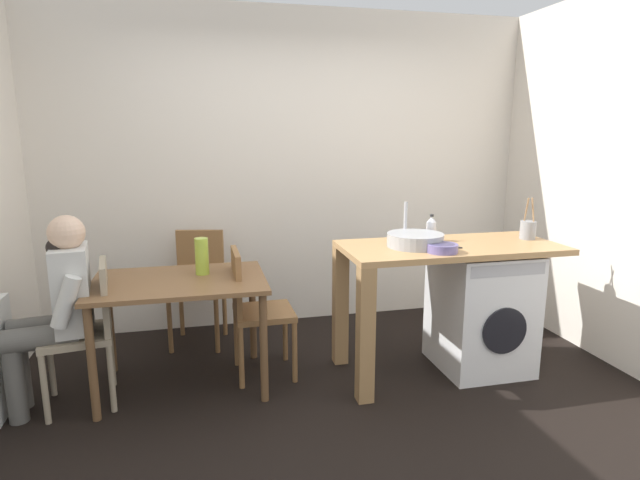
% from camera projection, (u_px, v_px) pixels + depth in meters
% --- Properties ---
extents(ground_plane, '(5.46, 5.46, 0.00)m').
position_uv_depth(ground_plane, '(344.00, 415.00, 3.10)').
color(ground_plane, black).
extents(wall_back, '(4.60, 0.10, 2.70)m').
position_uv_depth(wall_back, '(291.00, 170.00, 4.49)').
color(wall_back, silver).
rests_on(wall_back, ground_plane).
extents(dining_table, '(1.10, 0.76, 0.74)m').
position_uv_depth(dining_table, '(180.00, 294.00, 3.35)').
color(dining_table, brown).
rests_on(dining_table, ground_plane).
extents(chair_person_seat, '(0.46, 0.46, 0.90)m').
position_uv_depth(chair_person_seat, '(89.00, 325.00, 3.17)').
color(chair_person_seat, gray).
rests_on(chair_person_seat, ground_plane).
extents(chair_opposite, '(0.41, 0.41, 0.90)m').
position_uv_depth(chair_opposite, '(253.00, 306.00, 3.53)').
color(chair_opposite, olive).
rests_on(chair_opposite, ground_plane).
extents(chair_spare_by_wall, '(0.48, 0.48, 0.90)m').
position_uv_depth(chair_spare_by_wall, '(199.00, 280.00, 4.14)').
color(chair_spare_by_wall, olive).
rests_on(chair_spare_by_wall, ground_plane).
extents(seated_person, '(0.53, 0.53, 1.20)m').
position_uv_depth(seated_person, '(57.00, 303.00, 3.08)').
color(seated_person, '#595651').
rests_on(seated_person, ground_plane).
extents(kitchen_counter, '(1.50, 0.68, 0.92)m').
position_uv_depth(kitchen_counter, '(421.00, 269.00, 3.51)').
color(kitchen_counter, tan).
rests_on(kitchen_counter, ground_plane).
extents(washing_machine, '(0.60, 0.61, 0.86)m').
position_uv_depth(washing_machine, '(481.00, 310.00, 3.68)').
color(washing_machine, white).
rests_on(washing_machine, ground_plane).
extents(sink_basin, '(0.38, 0.38, 0.09)m').
position_uv_depth(sink_basin, '(415.00, 240.00, 3.45)').
color(sink_basin, '#9EA0A5').
rests_on(sink_basin, kitchen_counter).
extents(tap, '(0.02, 0.02, 0.28)m').
position_uv_depth(tap, '(405.00, 222.00, 3.61)').
color(tap, '#B2B2B7').
rests_on(tap, kitchen_counter).
extents(bottle_tall_green, '(0.07, 0.07, 0.19)m').
position_uv_depth(bottle_tall_green, '(431.00, 229.00, 3.63)').
color(bottle_tall_green, silver).
rests_on(bottle_tall_green, kitchen_counter).
extents(mixing_bowl, '(0.20, 0.20, 0.06)m').
position_uv_depth(mixing_bowl, '(442.00, 248.00, 3.29)').
color(mixing_bowl, slate).
rests_on(mixing_bowl, kitchen_counter).
extents(utensil_crock, '(0.11, 0.11, 0.30)m').
position_uv_depth(utensil_crock, '(528.00, 229.00, 3.70)').
color(utensil_crock, gray).
rests_on(utensil_crock, kitchen_counter).
extents(vase, '(0.09, 0.09, 0.25)m').
position_uv_depth(vase, '(202.00, 256.00, 3.43)').
color(vase, '#A8C63D').
rests_on(vase, dining_table).
extents(scissors, '(0.15, 0.06, 0.01)m').
position_uv_depth(scissors, '(451.00, 247.00, 3.42)').
color(scissors, '#B2B2B7').
rests_on(scissors, kitchen_counter).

